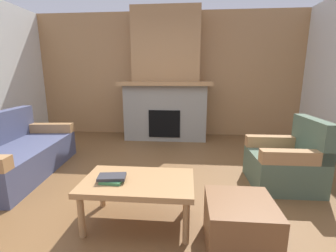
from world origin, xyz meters
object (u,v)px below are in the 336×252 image
Objects in this scene: fireplace at (166,84)px; couch at (15,155)px; coffee_table at (138,185)px; ottoman at (239,224)px; armchair at (286,162)px.

fireplace is 1.44× the size of couch.
coffee_table is (1.92, -0.92, 0.09)m from couch.
couch reaches higher than coffee_table.
fireplace reaches higher than ottoman.
ottoman is (2.78, -1.17, -0.09)m from couch.
ottoman is (-0.81, -1.16, -0.09)m from armchair.
ottoman is at bearing -15.99° from coffee_table.
armchair is (3.59, -0.01, 0.01)m from couch.
coffee_table is 1.92× the size of ottoman.
coffee_table is 0.91m from ottoman.
armchair is 1.63× the size of ottoman.
couch is 3.59m from armchair.
fireplace reaches higher than coffee_table.
ottoman is at bearing -75.01° from fireplace.
fireplace is 3.59m from ottoman.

